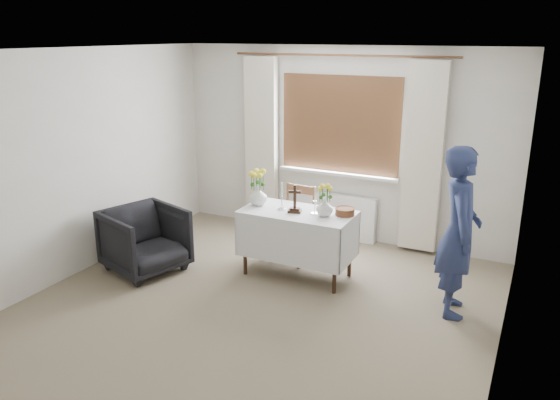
# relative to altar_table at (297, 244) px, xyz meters

# --- Properties ---
(ground) EXTENTS (5.00, 5.00, 0.00)m
(ground) POSITION_rel_altar_table_xyz_m (-0.04, -1.10, -0.38)
(ground) COLOR #84745B
(ground) RESTS_ON ground
(altar_table) EXTENTS (1.24, 0.64, 0.76)m
(altar_table) POSITION_rel_altar_table_xyz_m (0.00, 0.00, 0.00)
(altar_table) COLOR white
(altar_table) RESTS_ON ground
(wooden_chair) EXTENTS (0.45, 0.45, 0.91)m
(wooden_chair) POSITION_rel_altar_table_xyz_m (-0.22, 0.37, 0.07)
(wooden_chair) COLOR brown
(wooden_chair) RESTS_ON ground
(armchair) EXTENTS (1.03, 1.01, 0.75)m
(armchair) POSITION_rel_altar_table_xyz_m (-1.62, -0.65, -0.01)
(armchair) COLOR black
(armchair) RESTS_ON ground
(person) EXTENTS (0.53, 0.68, 1.67)m
(person) POSITION_rel_altar_table_xyz_m (1.72, -0.08, 0.45)
(person) COLOR navy
(person) RESTS_ON ground
(radiator) EXTENTS (1.10, 0.10, 0.60)m
(radiator) POSITION_rel_altar_table_xyz_m (-0.04, 1.32, -0.08)
(radiator) COLOR white
(radiator) RESTS_ON ground
(wooden_cross) EXTENTS (0.17, 0.14, 0.31)m
(wooden_cross) POSITION_rel_altar_table_xyz_m (-0.02, -0.04, 0.54)
(wooden_cross) COLOR black
(wooden_cross) RESTS_ON altar_table
(candlestick_left) EXTENTS (0.10, 0.10, 0.31)m
(candlestick_left) POSITION_rel_altar_table_xyz_m (-0.19, -0.01, 0.54)
(candlestick_left) COLOR silver
(candlestick_left) RESTS_ON altar_table
(candlestick_right) EXTENTS (0.09, 0.09, 0.30)m
(candlestick_right) POSITION_rel_altar_table_xyz_m (0.20, 0.01, 0.53)
(candlestick_right) COLOR silver
(candlestick_right) RESTS_ON altar_table
(flower_vase_left) EXTENTS (0.21, 0.21, 0.22)m
(flower_vase_left) POSITION_rel_altar_table_xyz_m (-0.51, 0.02, 0.49)
(flower_vase_left) COLOR silver
(flower_vase_left) RESTS_ON altar_table
(flower_vase_right) EXTENTS (0.20, 0.20, 0.19)m
(flower_vase_right) POSITION_rel_altar_table_xyz_m (0.32, -0.01, 0.48)
(flower_vase_right) COLOR silver
(flower_vase_right) RESTS_ON altar_table
(wicker_basket) EXTENTS (0.22, 0.22, 0.08)m
(wicker_basket) POSITION_rel_altar_table_xyz_m (0.51, 0.11, 0.42)
(wicker_basket) COLOR brown
(wicker_basket) RESTS_ON altar_table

